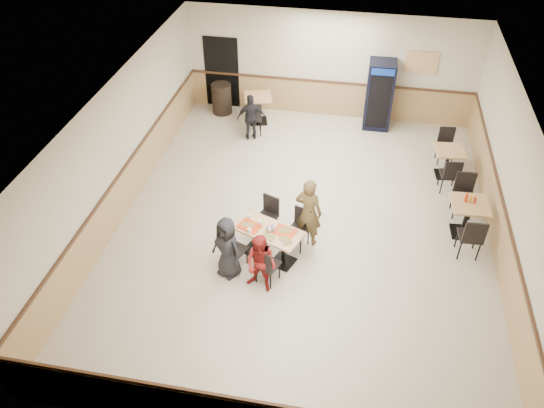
% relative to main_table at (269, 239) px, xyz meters
% --- Properties ---
extents(ground, '(10.00, 10.00, 0.00)m').
position_rel_main_table_xyz_m(ground, '(0.55, 1.12, -0.48)').
color(ground, beige).
rests_on(ground, ground).
extents(room_shell, '(10.00, 10.00, 10.00)m').
position_rel_main_table_xyz_m(room_shell, '(2.33, 3.67, 0.10)').
color(room_shell, silver).
rests_on(room_shell, ground).
extents(main_table, '(1.49, 1.11, 0.72)m').
position_rel_main_table_xyz_m(main_table, '(0.00, 0.00, 0.00)').
color(main_table, black).
rests_on(main_table, ground).
extents(main_chairs, '(1.68, 1.89, 0.91)m').
position_rel_main_table_xyz_m(main_chairs, '(-0.04, 0.02, -0.02)').
color(main_chairs, black).
rests_on(main_chairs, ground).
extents(diner_woman_left, '(0.79, 0.70, 1.36)m').
position_rel_main_table_xyz_m(diner_woman_left, '(-0.70, -0.60, 0.20)').
color(diner_woman_left, black).
rests_on(diner_woman_left, ground).
extents(diner_woman_right, '(0.74, 0.65, 1.28)m').
position_rel_main_table_xyz_m(diner_woman_right, '(0.01, -0.88, 0.17)').
color(diner_woman_right, maroon).
rests_on(diner_woman_right, ground).
extents(diner_man_opposite, '(0.65, 0.51, 1.58)m').
position_rel_main_table_xyz_m(diner_man_opposite, '(0.70, 0.60, 0.31)').
color(diner_man_opposite, brown).
rests_on(diner_man_opposite, ground).
extents(lone_diner, '(0.82, 0.54, 1.29)m').
position_rel_main_table_xyz_m(lone_diner, '(-1.32, 4.42, 0.17)').
color(lone_diner, black).
rests_on(lone_diner, ground).
extents(tabletop_clutter, '(1.22, 0.71, 0.12)m').
position_rel_main_table_xyz_m(tabletop_clutter, '(-0.03, -0.02, 0.26)').
color(tabletop_clutter, red).
rests_on(tabletop_clutter, main_table).
extents(side_table_near, '(0.80, 0.80, 0.81)m').
position_rel_main_table_xyz_m(side_table_near, '(3.96, 1.46, 0.06)').
color(side_table_near, black).
rests_on(side_table_near, ground).
extents(side_table_near_chair_south, '(0.50, 0.50, 1.03)m').
position_rel_main_table_xyz_m(side_table_near_chair_south, '(3.96, 0.81, 0.04)').
color(side_table_near_chair_south, black).
rests_on(side_table_near_chair_south, ground).
extents(side_table_near_chair_north, '(0.50, 0.50, 1.03)m').
position_rel_main_table_xyz_m(side_table_near_chair_north, '(3.96, 2.11, 0.04)').
color(side_table_near_chair_north, black).
rests_on(side_table_near_chair_north, ground).
extents(side_table_far, '(0.76, 0.76, 0.74)m').
position_rel_main_table_xyz_m(side_table_far, '(3.72, 3.59, 0.01)').
color(side_table_far, black).
rests_on(side_table_far, ground).
extents(side_table_far_chair_south, '(0.48, 0.48, 0.93)m').
position_rel_main_table_xyz_m(side_table_far_chair_south, '(3.72, 3.00, -0.01)').
color(side_table_far_chair_south, black).
rests_on(side_table_far_chair_south, ground).
extents(side_table_far_chair_north, '(0.48, 0.48, 0.93)m').
position_rel_main_table_xyz_m(side_table_far_chair_north, '(3.72, 4.18, -0.01)').
color(side_table_far_chair_north, black).
rests_on(side_table_far_chair_north, ground).
extents(condiment_caddy, '(0.23, 0.06, 0.20)m').
position_rel_main_table_xyz_m(condiment_caddy, '(3.92, 1.51, 0.42)').
color(condiment_caddy, red).
rests_on(condiment_caddy, side_table_near).
extents(back_table, '(0.91, 0.91, 0.80)m').
position_rel_main_table_xyz_m(back_table, '(-1.32, 5.32, 0.06)').
color(back_table, black).
rests_on(back_table, ground).
extents(back_table_chair_lone, '(0.57, 0.57, 1.02)m').
position_rel_main_table_xyz_m(back_table_chair_lone, '(-1.32, 4.68, 0.03)').
color(back_table_chair_lone, black).
rests_on(back_table_chair_lone, ground).
extents(pepsi_cooler, '(0.73, 0.74, 1.89)m').
position_rel_main_table_xyz_m(pepsi_cooler, '(1.96, 5.72, 0.47)').
color(pepsi_cooler, black).
rests_on(pepsi_cooler, ground).
extents(trash_bin, '(0.56, 0.56, 0.89)m').
position_rel_main_table_xyz_m(trash_bin, '(-2.47, 5.67, -0.03)').
color(trash_bin, black).
rests_on(trash_bin, ground).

